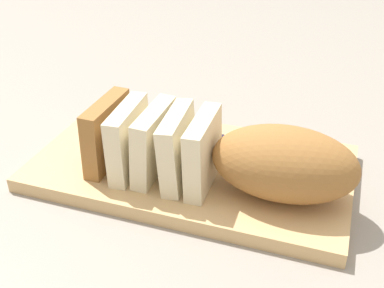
# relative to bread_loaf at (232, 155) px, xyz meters

# --- Properties ---
(ground_plane) EXTENTS (3.00, 3.00, 0.00)m
(ground_plane) POSITION_rel_bread_loaf_xyz_m (0.07, -0.04, -0.07)
(ground_plane) COLOR gray
(cutting_board) EXTENTS (0.45, 0.25, 0.02)m
(cutting_board) POSITION_rel_bread_loaf_xyz_m (0.07, -0.04, -0.06)
(cutting_board) COLOR tan
(cutting_board) RESTS_ON ground_plane
(bread_loaf) EXTENTS (0.36, 0.12, 0.10)m
(bread_loaf) POSITION_rel_bread_loaf_xyz_m (0.00, 0.00, 0.00)
(bread_loaf) COLOR #996633
(bread_loaf) RESTS_ON cutting_board
(bread_knife) EXTENTS (0.24, 0.05, 0.02)m
(bread_knife) POSITION_rel_bread_loaf_xyz_m (0.07, -0.09, -0.04)
(bread_knife) COLOR silver
(bread_knife) RESTS_ON cutting_board
(crumb_near_knife) EXTENTS (0.00, 0.00, 0.00)m
(crumb_near_knife) POSITION_rel_bread_loaf_xyz_m (-0.00, -0.09, -0.05)
(crumb_near_knife) COLOR #A8753D
(crumb_near_knife) RESTS_ON cutting_board
(crumb_near_loaf) EXTENTS (0.00, 0.00, 0.00)m
(crumb_near_loaf) POSITION_rel_bread_loaf_xyz_m (0.07, -0.04, -0.05)
(crumb_near_loaf) COLOR #A8753D
(crumb_near_loaf) RESTS_ON cutting_board
(crumb_stray_left) EXTENTS (0.00, 0.00, 0.00)m
(crumb_stray_left) POSITION_rel_bread_loaf_xyz_m (0.08, -0.09, -0.05)
(crumb_stray_left) COLOR #A8753D
(crumb_stray_left) RESTS_ON cutting_board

